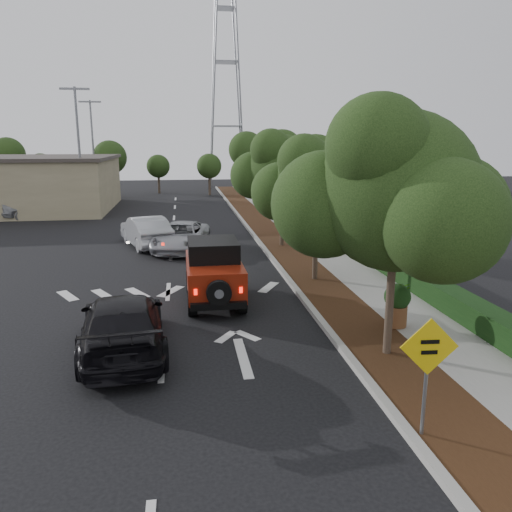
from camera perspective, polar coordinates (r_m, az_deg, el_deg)
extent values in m
plane|color=black|center=(12.79, -10.64, -11.86)|extent=(120.00, 120.00, 0.00)
cube|color=#9E9B93|center=(24.51, 1.12, 0.63)|extent=(0.20, 70.00, 0.15)
cube|color=black|center=(24.70, 3.40, 0.67)|extent=(1.80, 70.00, 0.12)
cube|color=gray|center=(25.15, 7.65, 0.80)|extent=(2.00, 70.00, 0.12)
cube|color=black|center=(25.50, 10.69, 1.63)|extent=(0.80, 70.00, 0.80)
cylinder|color=black|center=(18.11, -7.52, -2.91)|extent=(0.28, 0.80, 0.80)
cylinder|color=black|center=(18.20, -2.63, -2.73)|extent=(0.28, 0.80, 0.80)
cylinder|color=black|center=(15.72, -7.30, -5.39)|extent=(0.28, 0.80, 0.80)
cylinder|color=black|center=(15.82, -1.65, -5.16)|extent=(0.28, 0.80, 0.80)
cube|color=maroon|center=(16.79, -4.83, -2.18)|extent=(1.81, 3.69, 0.99)
cube|color=black|center=(16.89, -4.95, 0.76)|extent=(1.66, 2.03, 0.64)
cube|color=maroon|center=(18.16, -5.13, -1.28)|extent=(1.58, 1.04, 0.82)
cube|color=black|center=(15.09, -4.27, -5.71)|extent=(1.70, 0.19, 0.22)
cylinder|color=black|center=(14.82, -4.26, -4.24)|extent=(0.76, 0.22, 0.76)
cube|color=#FF190C|center=(14.98, -6.92, -4.12)|extent=(0.10, 0.04, 0.18)
cube|color=#FF190C|center=(15.07, -1.74, -3.91)|extent=(0.10, 0.04, 0.18)
imported|color=#9FA0A6|center=(25.14, -8.56, 2.23)|extent=(3.30, 5.33, 1.38)
imported|color=black|center=(13.38, -14.97, -7.49)|extent=(2.59, 5.33, 1.49)
imported|color=#B1B2B9|center=(26.40, -12.47, 2.79)|extent=(3.08, 5.06, 1.57)
imported|color=#939599|center=(38.62, -23.57, 5.24)|extent=(5.27, 3.56, 1.67)
cylinder|color=slate|center=(9.64, 18.82, -13.47)|extent=(0.07, 0.07, 2.05)
cube|color=yellow|center=(9.34, 19.20, -9.77)|extent=(1.05, 0.10, 1.05)
cube|color=black|center=(9.29, 19.29, -9.26)|extent=(0.33, 0.03, 0.07)
cube|color=black|center=(9.36, 19.20, -10.37)|extent=(0.29, 0.03, 0.07)
cylinder|color=brown|center=(14.99, 15.73, -6.57)|extent=(0.68, 0.68, 0.60)
sphere|color=black|center=(14.81, 15.86, -4.49)|extent=(0.76, 0.76, 0.76)
imported|color=black|center=(14.79, 15.88, -4.17)|extent=(0.71, 0.64, 0.71)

